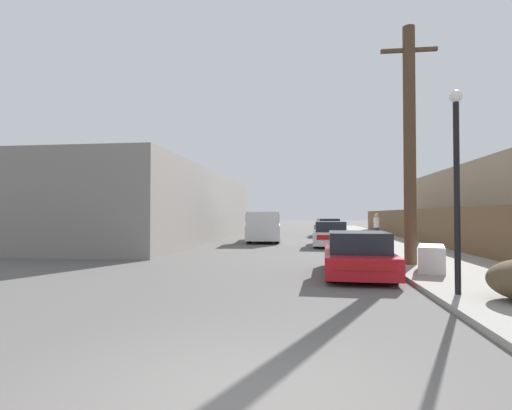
# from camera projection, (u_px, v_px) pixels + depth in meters

# --- Properties ---
(ground_plane) EXTENTS (220.00, 220.00, 0.00)m
(ground_plane) POSITION_uv_depth(u_px,v_px,m) (236.00, 409.00, 3.58)
(ground_plane) COLOR #595654
(sidewalk_curb) EXTENTS (4.20, 63.00, 0.12)m
(sidewalk_curb) POSITION_uv_depth(u_px,v_px,m) (379.00, 240.00, 26.21)
(sidewalk_curb) COLOR gray
(sidewalk_curb) RESTS_ON ground
(discarded_fridge) EXTENTS (1.13, 1.81, 0.75)m
(discarded_fridge) POSITION_uv_depth(u_px,v_px,m) (432.00, 258.00, 11.48)
(discarded_fridge) COLOR silver
(discarded_fridge) RESTS_ON sidewalk_curb
(parked_sports_car_red) EXTENTS (2.04, 4.46, 1.26)m
(parked_sports_car_red) POSITION_uv_depth(u_px,v_px,m) (357.00, 255.00, 11.43)
(parked_sports_car_red) COLOR red
(parked_sports_car_red) RESTS_ON ground
(car_parked_mid) EXTENTS (2.01, 4.61, 1.35)m
(car_parked_mid) POSITION_uv_depth(u_px,v_px,m) (331.00, 235.00, 21.85)
(car_parked_mid) COLOR silver
(car_parked_mid) RESTS_ON ground
(car_parked_far) EXTENTS (2.10, 4.32, 1.40)m
(car_parked_far) POSITION_uv_depth(u_px,v_px,m) (328.00, 228.00, 31.51)
(car_parked_far) COLOR black
(car_parked_far) RESTS_ON ground
(pickup_truck) EXTENTS (2.39, 5.95, 1.89)m
(pickup_truck) POSITION_uv_depth(u_px,v_px,m) (264.00, 227.00, 25.10)
(pickup_truck) COLOR silver
(pickup_truck) RESTS_ON ground
(utility_pole) EXTENTS (1.80, 0.39, 7.83)m
(utility_pole) POSITION_uv_depth(u_px,v_px,m) (410.00, 143.00, 13.09)
(utility_pole) COLOR #4C3826
(utility_pole) RESTS_ON sidewalk_curb
(street_lamp) EXTENTS (0.26, 0.26, 4.20)m
(street_lamp) POSITION_uv_depth(u_px,v_px,m) (457.00, 174.00, 8.19)
(street_lamp) COLOR black
(street_lamp) RESTS_ON sidewalk_curb
(wooden_fence) EXTENTS (0.08, 42.70, 1.95)m
(wooden_fence) POSITION_uv_depth(u_px,v_px,m) (426.00, 226.00, 22.29)
(wooden_fence) COLOR brown
(wooden_fence) RESTS_ON sidewalk_curb
(building_left_block) EXTENTS (7.00, 25.11, 4.51)m
(building_left_block) POSITION_uv_depth(u_px,v_px,m) (172.00, 207.00, 28.10)
(building_left_block) COLOR gray
(building_left_block) RESTS_ON ground
(building_right_house) EXTENTS (6.00, 18.49, 4.69)m
(building_right_house) POSITION_uv_depth(u_px,v_px,m) (494.00, 205.00, 25.68)
(building_right_house) COLOR gray
(building_right_house) RESTS_ON ground
(pedestrian) EXTENTS (0.34, 0.34, 1.69)m
(pedestrian) POSITION_uv_depth(u_px,v_px,m) (376.00, 227.00, 24.72)
(pedestrian) COLOR #282D42
(pedestrian) RESTS_ON sidewalk_curb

